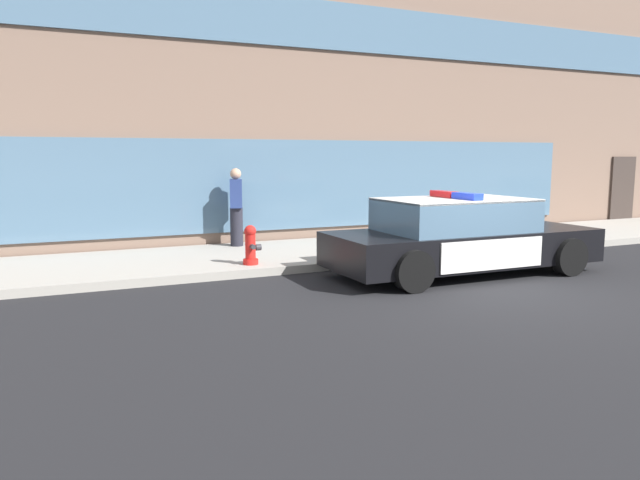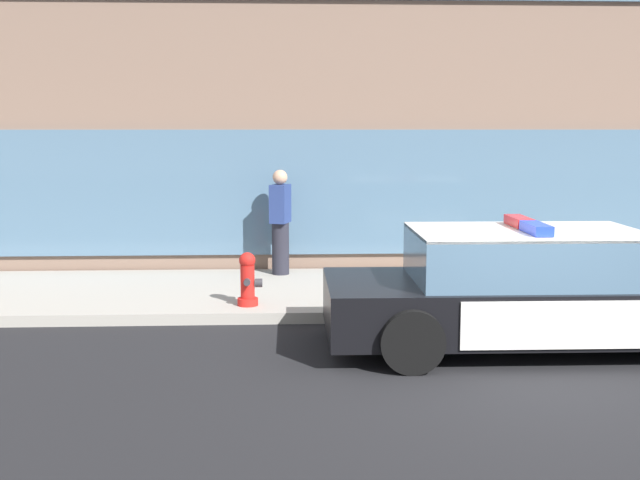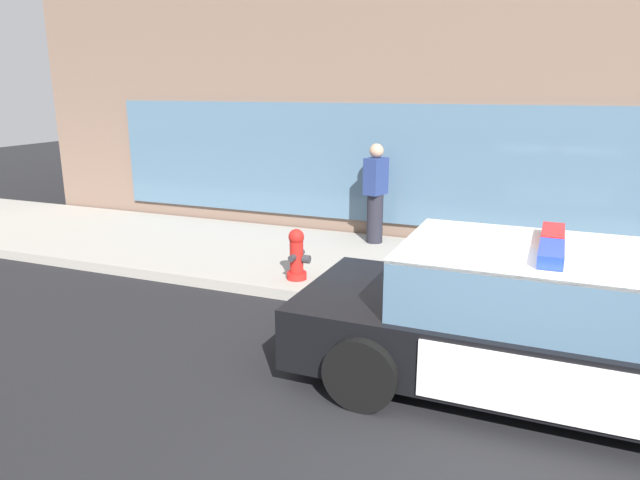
# 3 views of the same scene
# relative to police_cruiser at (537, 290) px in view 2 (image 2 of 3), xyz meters

# --- Properties ---
(ground) EXTENTS (48.00, 48.00, 0.00)m
(ground) POSITION_rel_police_cruiser_xyz_m (-0.36, -1.32, -0.68)
(ground) COLOR black
(sidewalk) EXTENTS (48.00, 3.29, 0.15)m
(sidewalk) POSITION_rel_police_cruiser_xyz_m (-0.36, 2.89, -0.60)
(sidewalk) COLOR #A39E93
(sidewalk) RESTS_ON ground
(storefront_building) EXTENTS (25.37, 9.02, 7.17)m
(storefront_building) POSITION_rel_police_cruiser_xyz_m (2.16, 9.05, 2.90)
(storefront_building) COLOR #7A6051
(storefront_building) RESTS_ON ground
(police_cruiser) EXTENTS (5.00, 2.11, 1.49)m
(police_cruiser) POSITION_rel_police_cruiser_xyz_m (0.00, 0.00, 0.00)
(police_cruiser) COLOR black
(police_cruiser) RESTS_ON ground
(fire_hydrant) EXTENTS (0.34, 0.39, 0.73)m
(fire_hydrant) POSITION_rel_police_cruiser_xyz_m (-3.40, 1.72, -0.18)
(fire_hydrant) COLOR red
(fire_hydrant) RESTS_ON sidewalk
(pedestrian_on_sidewalk) EXTENTS (0.36, 0.46, 1.71)m
(pedestrian_on_sidewalk) POSITION_rel_police_cruiser_xyz_m (-2.96, 4.04, 0.33)
(pedestrian_on_sidewalk) COLOR #23232D
(pedestrian_on_sidewalk) RESTS_ON sidewalk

